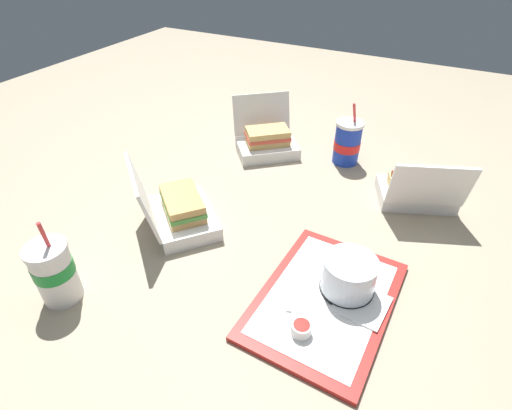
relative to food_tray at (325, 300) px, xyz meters
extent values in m
plane|color=gray|center=(0.20, 0.23, -0.01)|extent=(3.20, 3.20, 0.00)
cube|color=red|center=(0.00, 0.00, 0.00)|extent=(0.38, 0.27, 0.01)
cube|color=white|center=(0.00, 0.00, 0.01)|extent=(0.33, 0.23, 0.00)
cylinder|color=black|center=(0.04, -0.03, 0.01)|extent=(0.12, 0.12, 0.01)
cylinder|color=#BC7084|center=(0.04, -0.03, 0.04)|extent=(0.09, 0.09, 0.06)
cylinder|color=silver|center=(0.04, -0.03, 0.05)|extent=(0.11, 0.11, 0.08)
cylinder|color=white|center=(-0.10, 0.01, 0.02)|extent=(0.04, 0.04, 0.02)
cylinder|color=#9E140F|center=(-0.10, 0.01, 0.03)|extent=(0.03, 0.03, 0.01)
cube|color=white|center=(0.02, -0.07, 0.01)|extent=(0.11, 0.11, 0.00)
cube|color=white|center=(-0.02, 0.08, 0.01)|extent=(0.10, 0.06, 0.00)
cube|color=white|center=(0.08, 0.42, 0.01)|extent=(0.25, 0.25, 0.04)
cube|color=white|center=(0.01, 0.48, 0.11)|extent=(0.16, 0.18, 0.15)
cube|color=tan|center=(0.08, 0.42, 0.04)|extent=(0.16, 0.17, 0.02)
cube|color=#4C933D|center=(0.08, 0.42, 0.06)|extent=(0.17, 0.17, 0.01)
cube|color=tan|center=(0.08, 0.42, 0.08)|extent=(0.16, 0.17, 0.02)
cube|color=white|center=(0.51, 0.39, 0.01)|extent=(0.23, 0.24, 0.04)
cube|color=white|center=(0.58, 0.45, 0.10)|extent=(0.16, 0.18, 0.14)
cube|color=tan|center=(0.51, 0.39, 0.04)|extent=(0.15, 0.16, 0.02)
cube|color=#D64C38|center=(0.51, 0.39, 0.06)|extent=(0.16, 0.16, 0.01)
cube|color=tan|center=(0.51, 0.39, 0.08)|extent=(0.15, 0.16, 0.02)
cube|color=white|center=(0.47, -0.10, 0.01)|extent=(0.20, 0.24, 0.04)
cube|color=white|center=(0.39, -0.13, 0.10)|extent=(0.11, 0.20, 0.13)
cube|color=#DBB770|center=(0.47, -0.10, 0.05)|extent=(0.12, 0.17, 0.03)
cylinder|color=brown|center=(0.47, -0.10, 0.07)|extent=(0.08, 0.15, 0.03)
cylinder|color=yellow|center=(0.47, -0.10, 0.08)|extent=(0.06, 0.12, 0.01)
cylinder|color=#1938B7|center=(0.59, 0.14, 0.06)|extent=(0.08, 0.08, 0.13)
cylinder|color=red|center=(0.59, 0.14, 0.05)|extent=(0.08, 0.08, 0.03)
cylinder|color=white|center=(0.59, 0.14, 0.13)|extent=(0.09, 0.09, 0.01)
cylinder|color=red|center=(0.59, 0.14, 0.16)|extent=(0.02, 0.02, 0.06)
cylinder|color=white|center=(-0.25, 0.50, 0.06)|extent=(0.08, 0.08, 0.13)
cylinder|color=#198C33|center=(-0.25, 0.50, 0.08)|extent=(0.08, 0.08, 0.03)
cylinder|color=white|center=(-0.25, 0.50, 0.13)|extent=(0.09, 0.09, 0.01)
cylinder|color=red|center=(-0.24, 0.50, 0.17)|extent=(0.01, 0.01, 0.06)
camera|label=1|loc=(-0.56, -0.13, 0.67)|focal=28.00mm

